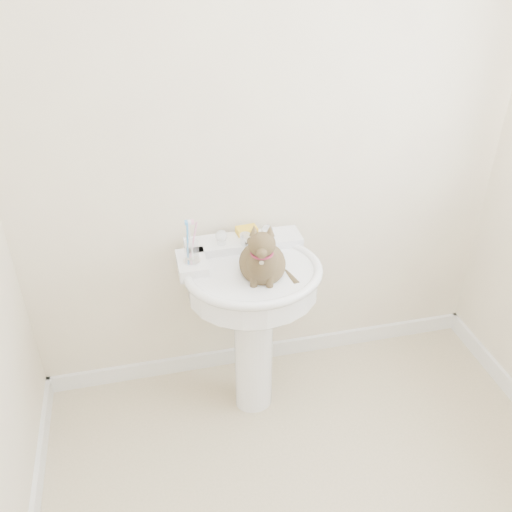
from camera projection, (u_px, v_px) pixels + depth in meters
wall_back at (269, 128)px, 2.21m from camera, size 2.20×0.00×2.50m
baseboard_back at (266, 350)px, 2.85m from camera, size 2.20×0.02×0.09m
pedestal_sink at (252, 296)px, 2.28m from camera, size 0.58×0.57×0.80m
faucet at (245, 235)px, 2.28m from camera, size 0.28×0.12×0.14m
soap_bar at (247, 230)px, 2.37m from camera, size 0.10×0.07×0.03m
toothbrush_cup at (191, 251)px, 2.16m from camera, size 0.07×0.07×0.18m
cat at (263, 261)px, 2.12m from camera, size 0.20×0.26×0.37m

